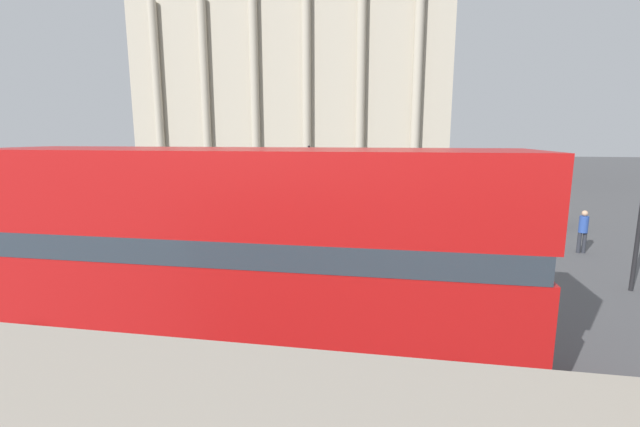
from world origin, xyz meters
The scene contains 10 objects.
double_decker_bus centered at (-3.23, 5.43, 2.33)m, with size 10.24×2.71×4.19m.
plaza_building_left centered at (-12.32, 49.14, 11.02)m, with size 34.81×15.12×22.05m.
traffic_light_mid centered at (-4.82, 19.66, 2.57)m, with size 0.42×0.24×3.94m.
traffic_light_far centered at (6.21, 27.18, 2.40)m, with size 0.42×0.24×3.66m.
car_silver centered at (5.23, 29.50, 0.70)m, with size 4.20×1.93×1.35m.
car_navy centered at (5.48, 21.05, 0.70)m, with size 4.20×1.93×1.35m.
pedestrian_olive centered at (8.30, 22.90, 1.06)m, with size 0.32×0.32×1.82m.
pedestrian_black centered at (4.78, 27.03, 0.93)m, with size 0.32×0.32×1.62m.
pedestrian_yellow centered at (7.07, 19.65, 1.06)m, with size 0.32×0.32×1.83m.
pedestrian_blue centered at (6.63, 15.22, 0.95)m, with size 0.32×0.32×1.65m.
Camera 1 is at (-0.51, -2.14, 4.42)m, focal length 24.00 mm.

